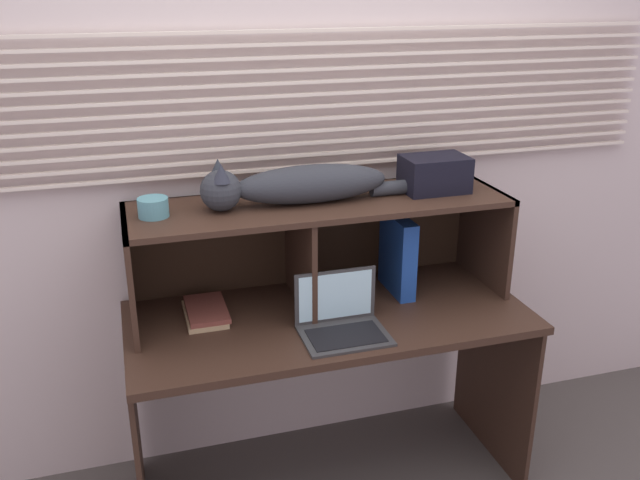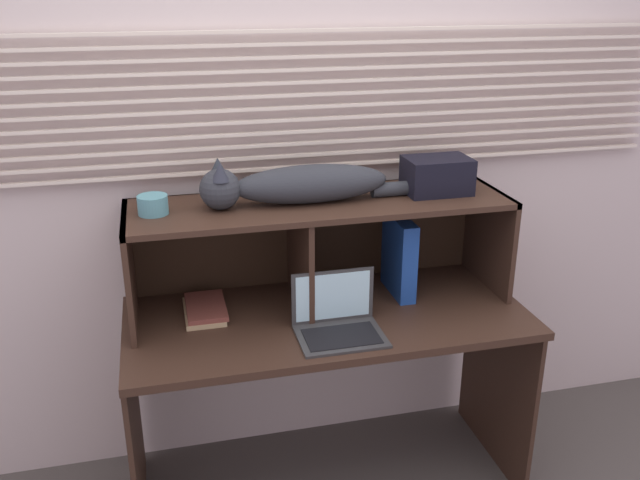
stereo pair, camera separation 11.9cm
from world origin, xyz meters
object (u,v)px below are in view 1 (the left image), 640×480
Objects in this scene: cat at (299,185)px; small_basket at (153,207)px; binder_upright at (398,254)px; storage_box at (435,174)px; book_stack at (206,312)px; laptop at (341,321)px.

small_basket is (-0.52, -0.00, -0.04)m from cat.
cat is 3.16× the size of binder_upright.
binder_upright is 0.35m from storage_box.
binder_upright reaches higher than book_stack.
small_basket is at bearing -180.00° from cat.
laptop is 1.23× the size of storage_box.
book_stack is 0.45m from small_basket.
book_stack is 1.01m from storage_box.
cat is 0.52m from small_basket.
cat is 9.38× the size of small_basket.
small_basket reaches higher than laptop.
storage_box reaches higher than small_basket.
cat is 3.27× the size of laptop.
book_stack is at bearing 149.86° from laptop.
cat is at bearing 180.00° from storage_box.
cat reaches higher than laptop.
cat is at bearing 0.95° from book_stack.
storage_box reaches higher than binder_upright.
binder_upright is 2.97× the size of small_basket.
cat is 0.51m from binder_upright.
cat is at bearing 0.00° from small_basket.
cat reaches higher than storage_box.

